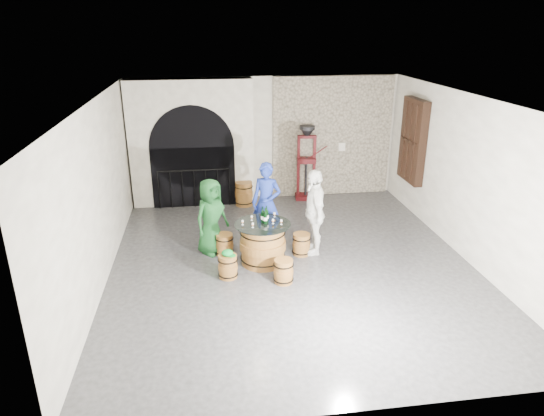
{
  "coord_description": "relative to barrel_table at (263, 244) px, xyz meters",
  "views": [
    {
      "loc": [
        -1.58,
        -8.46,
        4.47
      ],
      "look_at": [
        -0.33,
        0.35,
        1.05
      ],
      "focal_mm": 32.0,
      "sensor_mm": 36.0,
      "label": 1
    }
  ],
  "objects": [
    {
      "name": "arched_opening",
      "position": [
        -1.35,
        3.66,
        1.17
      ],
      "size": [
        3.1,
        0.6,
        3.19
      ],
      "color": "silver",
      "rests_on": "ground"
    },
    {
      "name": "corking_press",
      "position": [
        1.61,
        3.57,
        0.74
      ],
      "size": [
        0.82,
        0.49,
        1.98
      ],
      "rotation": [
        0.0,
        0.0,
        -0.1
      ],
      "color": "#480C10",
      "rests_on": "ground"
    },
    {
      "name": "barrel_stool_near_left",
      "position": [
        -0.71,
        -0.49,
        -0.19
      ],
      "size": [
        0.38,
        0.38,
        0.46
      ],
      "color": "brown",
      "rests_on": "ground"
    },
    {
      "name": "tasting_glass_a",
      "position": [
        -0.21,
        -0.16,
        0.47
      ],
      "size": [
        0.05,
        0.05,
        0.1
      ],
      "primitive_type": null,
      "color": "#B85A23",
      "rests_on": "barrel_table"
    },
    {
      "name": "control_box",
      "position": [
        2.6,
        3.78,
        0.93
      ],
      "size": [
        0.18,
        0.1,
        0.22
      ],
      "primitive_type": "cube",
      "color": "silver",
      "rests_on": "wall_back"
    },
    {
      "name": "tasting_glass_d",
      "position": [
        0.28,
        0.31,
        0.47
      ],
      "size": [
        0.05,
        0.05,
        0.1
      ],
      "primitive_type": null,
      "color": "#B85A23",
      "rests_on": "barrel_table"
    },
    {
      "name": "wine_bottle_center",
      "position": [
        0.05,
        0.0,
        0.55
      ],
      "size": [
        0.08,
        0.08,
        0.32
      ],
      "color": "black",
      "rests_on": "barrel_table"
    },
    {
      "name": "wall_right",
      "position": [
        4.05,
        -0.08,
        1.18
      ],
      "size": [
        0.0,
        8.0,
        8.0
      ],
      "primitive_type": "plane",
      "rotation": [
        1.57,
        0.0,
        -1.57
      ],
      "color": "silver",
      "rests_on": "ground"
    },
    {
      "name": "shuttered_window",
      "position": [
        3.93,
        2.32,
        1.38
      ],
      "size": [
        0.23,
        1.1,
        2.0
      ],
      "color": "black",
      "rests_on": "wall_right"
    },
    {
      "name": "barrel_stool_left",
      "position": [
        -0.73,
        0.47,
        -0.19
      ],
      "size": [
        0.38,
        0.38,
        0.46
      ],
      "color": "brown",
      "rests_on": "ground"
    },
    {
      "name": "green_cap",
      "position": [
        -0.71,
        -0.49,
        0.09
      ],
      "size": [
        0.25,
        0.21,
        0.12
      ],
      "color": "#0B7D29",
      "rests_on": "barrel_stool_near_left"
    },
    {
      "name": "barrel_stool_far",
      "position": [
        0.17,
        0.85,
        -0.19
      ],
      "size": [
        0.38,
        0.38,
        0.46
      ],
      "color": "brown",
      "rests_on": "ground"
    },
    {
      "name": "tasting_glass_b",
      "position": [
        0.2,
        -0.03,
        0.47
      ],
      "size": [
        0.05,
        0.05,
        0.1
      ],
      "primitive_type": null,
      "color": "#B85A23",
      "rests_on": "barrel_table"
    },
    {
      "name": "ceiling",
      "position": [
        0.55,
        -0.08,
        2.78
      ],
      "size": [
        8.0,
        8.0,
        0.0
      ],
      "primitive_type": "plane",
      "rotation": [
        3.14,
        0.0,
        0.0
      ],
      "color": "beige",
      "rests_on": "wall_back"
    },
    {
      "name": "ground",
      "position": [
        0.55,
        -0.08,
        -0.42
      ],
      "size": [
        8.0,
        8.0,
        0.0
      ],
      "primitive_type": "plane",
      "color": "#2A2A2D",
      "rests_on": "ground"
    },
    {
      "name": "stone_facing_panel",
      "position": [
        2.35,
        3.86,
        1.18
      ],
      "size": [
        3.2,
        0.12,
        3.18
      ],
      "primitive_type": "cube",
      "color": "tan",
      "rests_on": "ground"
    },
    {
      "name": "barrel_stool_near_right",
      "position": [
        0.28,
        -0.82,
        -0.19
      ],
      "size": [
        0.38,
        0.38,
        0.46
      ],
      "color": "brown",
      "rests_on": "ground"
    },
    {
      "name": "wall_left",
      "position": [
        -2.95,
        -0.08,
        1.18
      ],
      "size": [
        0.0,
        8.0,
        8.0
      ],
      "primitive_type": "plane",
      "rotation": [
        1.57,
        0.0,
        1.57
      ],
      "color": "silver",
      "rests_on": "ground"
    },
    {
      "name": "barrel_table",
      "position": [
        0.0,
        0.0,
        0.0
      ],
      "size": [
        1.09,
        1.09,
        0.84
      ],
      "color": "brown",
      "rests_on": "ground"
    },
    {
      "name": "tasting_glass_c",
      "position": [
        -0.19,
        0.2,
        0.47
      ],
      "size": [
        0.05,
        0.05,
        0.1
      ],
      "primitive_type": null,
      "color": "#B85A23",
      "rests_on": "barrel_table"
    },
    {
      "name": "wine_bottle_left",
      "position": [
        0.02,
        0.07,
        0.55
      ],
      "size": [
        0.08,
        0.08,
        0.32
      ],
      "color": "black",
      "rests_on": "barrel_table"
    },
    {
      "name": "wall_back",
      "position": [
        0.55,
        3.92,
        1.18
      ],
      "size": [
        8.0,
        0.0,
        8.0
      ],
      "primitive_type": "plane",
      "rotation": [
        1.57,
        0.0,
        0.0
      ],
      "color": "silver",
      "rests_on": "ground"
    },
    {
      "name": "wall_front",
      "position": [
        0.55,
        -4.08,
        1.18
      ],
      "size": [
        8.0,
        0.0,
        8.0
      ],
      "primitive_type": "plane",
      "rotation": [
        -1.57,
        0.0,
        0.0
      ],
      "color": "silver",
      "rests_on": "ground"
    },
    {
      "name": "person_white",
      "position": [
        1.09,
        0.34,
        0.47
      ],
      "size": [
        0.45,
        1.05,
        1.78
      ],
      "primitive_type": "imported",
      "rotation": [
        0.0,
        0.0,
        -1.58
      ],
      "color": "white",
      "rests_on": "ground"
    },
    {
      "name": "wine_bottle_right",
      "position": [
        0.09,
        0.1,
        0.55
      ],
      "size": [
        0.08,
        0.08,
        0.32
      ],
      "color": "black",
      "rests_on": "barrel_table"
    },
    {
      "name": "person_green",
      "position": [
        -0.97,
        0.62,
        0.38
      ],
      "size": [
        0.92,
        0.89,
        1.58
      ],
      "primitive_type": "imported",
      "rotation": [
        0.0,
        0.0,
        0.71
      ],
      "color": "#12421A",
      "rests_on": "ground"
    },
    {
      "name": "tasting_glass_e",
      "position": [
        0.35,
        -0.08,
        0.47
      ],
      "size": [
        0.05,
        0.05,
        0.1
      ],
      "primitive_type": null,
      "color": "#B85A23",
      "rests_on": "barrel_table"
    },
    {
      "name": "side_barrel",
      "position": [
        -0.09,
        3.29,
        -0.1
      ],
      "size": [
        0.48,
        0.48,
        0.63
      ],
      "rotation": [
        0.0,
        0.0,
        0.31
      ],
      "color": "brown",
      "rests_on": "ground"
    },
    {
      "name": "tasting_glass_f",
      "position": [
        -0.39,
        -0.0,
        0.47
      ],
      "size": [
        0.05,
        0.05,
        0.1
      ],
      "primitive_type": null,
      "color": "#B85A23",
      "rests_on": "barrel_table"
    },
    {
      "name": "barrel_stool_right",
      "position": [
        0.83,
        0.26,
        -0.19
      ],
      "size": [
        0.38,
        0.38,
        0.46
      ],
      "color": "brown",
      "rests_on": "ground"
    },
    {
      "name": "person_blue",
      "position": [
        0.21,
        1.03,
        0.46
      ],
      "size": [
        0.76,
        0.66,
        1.75
      ],
      "primitive_type": "imported",
      "rotation": [
        0.0,
        0.0,
        -0.46
      ],
      "color": "navy",
      "rests_on": "ground"
    }
  ]
}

